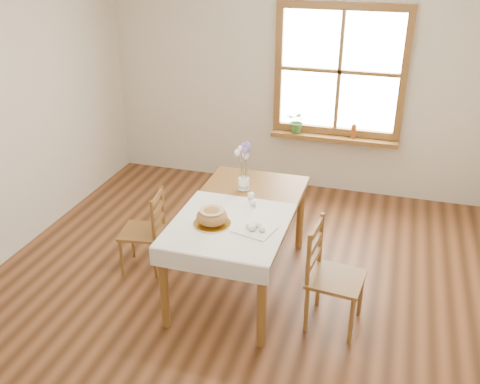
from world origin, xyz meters
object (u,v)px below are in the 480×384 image
Objects in this scene: dining_table at (240,217)px; chair_right at (336,278)px; flower_vase at (244,184)px; chair_left at (142,231)px; bread_plate at (212,224)px.

chair_right reaches higher than dining_table.
flower_vase is (-0.07, 0.34, 0.14)m from dining_table.
dining_table is at bearing -78.52° from flower_vase.
chair_left is 0.94m from bread_plate.
dining_table is 5.56× the size of bread_plate.
chair_right is 1.21m from flower_vase.
dining_table is 0.38m from flower_vase.
chair_left is (-0.93, -0.03, -0.27)m from dining_table.
flower_vase is at bearing 101.48° from dining_table.
chair_left is at bearing 86.81° from chair_right.
bread_plate is at bearing 59.59° from chair_left.
dining_table is 0.38m from bread_plate.
flower_vase reaches higher than dining_table.
bread_plate is (-0.12, -0.35, 0.10)m from dining_table.
chair_right is at bearing -20.25° from dining_table.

